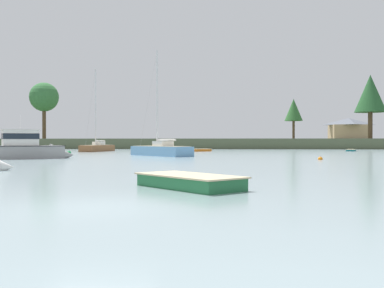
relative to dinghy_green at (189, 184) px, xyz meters
name	(u,v)px	position (x,y,z in m)	size (l,w,h in m)	color
ground_plane	(97,208)	(-1.80, -4.47, -0.15)	(523.89, 523.89, 0.00)	gray
far_shore_bank	(214,143)	(-1.80, 93.39, 0.84)	(235.75, 48.06, 1.98)	#4C563D
dinghy_green	(189,184)	(0.00, 0.00, 0.00)	(3.99, 4.06, 0.61)	#236B3D
sailboat_wood	(98,150)	(-17.62, 50.34, 0.12)	(3.24, 8.32, 12.71)	brown
cruiser_grey	(27,152)	(-16.14, 23.48, 0.45)	(8.42, 6.39, 4.60)	gray
sailboat_skyblue	(161,153)	(-5.53, 31.50, 0.11)	(7.30, 7.74, 11.69)	#669ECC
dinghy_teal	(351,150)	(19.83, 54.33, -0.04)	(2.18, 2.97, 0.41)	#196B70
dinghy_orange	(200,150)	(-2.60, 51.37, -0.02)	(3.52, 3.45, 0.54)	orange
mooring_buoy_orange	(320,159)	(8.93, 22.99, -0.08)	(0.38, 0.38, 0.43)	orange
mooring_buoy_green	(69,153)	(-17.92, 39.09, -0.06)	(0.51, 0.51, 0.56)	#1E8C47
shore_tree_center	(44,97)	(-39.33, 83.38, 11.08)	(6.44, 6.44, 12.57)	brown
shore_tree_center_left	(370,94)	(29.62, 76.95, 10.66)	(6.05, 6.05, 12.64)	brown
shore_tree_right_mid	(294,110)	(15.94, 85.60, 8.10)	(3.93, 3.93, 8.75)	brown
cottage_hillside	(349,128)	(31.60, 100.23, 4.53)	(9.34, 7.63, 5.23)	tan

